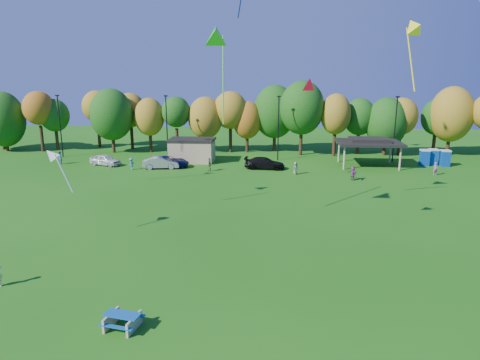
# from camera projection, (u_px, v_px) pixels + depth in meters

# --- Properties ---
(ground) EXTENTS (160.00, 160.00, 0.00)m
(ground) POSITION_uv_depth(u_px,v_px,m) (239.00, 303.00, 22.67)
(ground) COLOR #19600F
(ground) RESTS_ON ground
(tree_line) EXTENTS (93.57, 10.55, 11.15)m
(tree_line) POSITION_uv_depth(u_px,v_px,m) (259.00, 115.00, 65.42)
(tree_line) COLOR black
(tree_line) RESTS_ON ground
(lamp_posts) EXTENTS (64.50, 0.25, 9.09)m
(lamp_posts) POSITION_uv_depth(u_px,v_px,m) (278.00, 126.00, 60.07)
(lamp_posts) COLOR black
(lamp_posts) RESTS_ON ground
(utility_building) EXTENTS (6.30, 4.30, 3.25)m
(utility_building) POSITION_uv_depth(u_px,v_px,m) (192.00, 150.00, 59.90)
(utility_building) COLOR tan
(utility_building) RESTS_ON ground
(pavilion) EXTENTS (8.20, 6.20, 3.77)m
(pavilion) POSITION_uv_depth(u_px,v_px,m) (369.00, 142.00, 56.55)
(pavilion) COLOR tan
(pavilion) RESTS_ON ground
(porta_potties) EXTENTS (3.75, 1.89, 2.18)m
(porta_potties) POSITION_uv_depth(u_px,v_px,m) (434.00, 157.00, 57.35)
(porta_potties) COLOR #0B3E96
(porta_potties) RESTS_ON ground
(picnic_table) EXTENTS (1.95, 1.71, 0.74)m
(picnic_table) POSITION_uv_depth(u_px,v_px,m) (122.00, 320.00, 20.35)
(picnic_table) COLOR tan
(picnic_table) RESTS_ON ground
(car_a) EXTENTS (4.69, 3.05, 1.48)m
(car_a) POSITION_uv_depth(u_px,v_px,m) (105.00, 160.00, 57.51)
(car_a) COLOR white
(car_a) RESTS_ON ground
(car_b) EXTENTS (4.88, 2.34, 1.54)m
(car_b) POSITION_uv_depth(u_px,v_px,m) (161.00, 163.00, 55.53)
(car_b) COLOR gray
(car_b) RESTS_ON ground
(car_c) EXTENTS (5.85, 3.50, 1.52)m
(car_c) POSITION_uv_depth(u_px,v_px,m) (168.00, 162.00, 56.13)
(car_c) COLOR #0C144D
(car_c) RESTS_ON ground
(car_d) EXTENTS (5.34, 2.51, 1.51)m
(car_d) POSITION_uv_depth(u_px,v_px,m) (265.00, 163.00, 55.33)
(car_d) COLOR black
(car_d) RESTS_ON ground
(far_person_0) EXTENTS (1.04, 1.09, 1.78)m
(far_person_0) POSITION_uv_depth(u_px,v_px,m) (60.00, 158.00, 58.29)
(far_person_0) COLOR #5776C0
(far_person_0) RESTS_ON ground
(far_person_1) EXTENTS (1.21, 1.57, 1.66)m
(far_person_1) POSITION_uv_depth(u_px,v_px,m) (353.00, 173.00, 49.28)
(far_person_1) COLOR #85377A
(far_person_1) RESTS_ON ground
(far_person_2) EXTENTS (0.42, 1.00, 1.70)m
(far_person_2) POSITION_uv_depth(u_px,v_px,m) (210.00, 164.00, 54.05)
(far_person_2) COLOR #5A7145
(far_person_2) RESTS_ON ground
(far_person_3) EXTENTS (0.86, 1.13, 1.54)m
(far_person_3) POSITION_uv_depth(u_px,v_px,m) (131.00, 164.00, 54.88)
(far_person_3) COLOR teal
(far_person_3) RESTS_ON ground
(far_person_4) EXTENTS (0.65, 0.51, 1.59)m
(far_person_4) POSITION_uv_depth(u_px,v_px,m) (436.00, 169.00, 51.82)
(far_person_4) COLOR #C05AAC
(far_person_4) RESTS_ON ground
(far_person_5) EXTENTS (0.88, 0.89, 1.55)m
(far_person_5) POSITION_uv_depth(u_px,v_px,m) (295.00, 168.00, 52.24)
(far_person_5) COLOR gray
(far_person_5) RESTS_ON ground
(kite_0) EXTENTS (1.14, 1.42, 1.28)m
(kite_0) POSITION_uv_depth(u_px,v_px,m) (309.00, 83.00, 28.36)
(kite_0) COLOR red
(kite_4) EXTENTS (1.99, 4.59, 7.63)m
(kite_4) POSITION_uv_depth(u_px,v_px,m) (216.00, 34.00, 29.80)
(kite_4) COLOR #1FC61A
(kite_11) EXTENTS (1.75, 3.32, 5.47)m
(kite_11) POSITION_uv_depth(u_px,v_px,m) (413.00, 27.00, 30.34)
(kite_11) COLOR yellow
(kite_12) EXTENTS (2.14, 1.09, 3.41)m
(kite_12) POSITION_uv_depth(u_px,v_px,m) (51.00, 155.00, 30.60)
(kite_12) COLOR white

